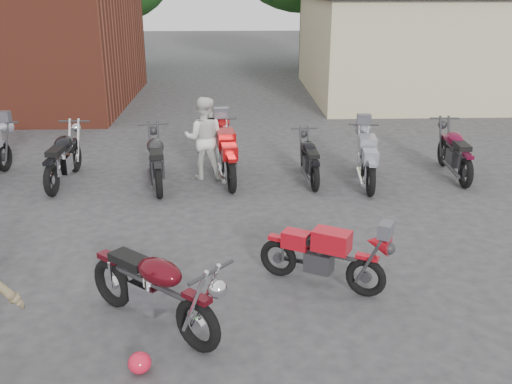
{
  "coord_description": "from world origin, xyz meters",
  "views": [
    {
      "loc": [
        0.63,
        -6.14,
        3.97
      ],
      "look_at": [
        0.95,
        2.17,
        0.9
      ],
      "focal_mm": 40.0,
      "sensor_mm": 36.0,
      "label": 1
    }
  ],
  "objects_px": {
    "row_bike_6": "(367,156)",
    "person_light": "(204,138)",
    "row_bike_3": "(156,157)",
    "row_bike_7": "(455,149)",
    "sportbike": "(324,253)",
    "helmet": "(140,363)",
    "row_bike_5": "(310,157)",
    "vintage_motorcycle": "(153,284)",
    "row_bike_4": "(227,152)",
    "row_bike_2": "(63,154)"
  },
  "relations": [
    {
      "from": "row_bike_2",
      "to": "row_bike_4",
      "type": "bearing_deg",
      "value": -87.07
    },
    {
      "from": "helmet",
      "to": "person_light",
      "type": "bearing_deg",
      "value": 86.34
    },
    {
      "from": "row_bike_4",
      "to": "row_bike_6",
      "type": "bearing_deg",
      "value": -103.74
    },
    {
      "from": "sportbike",
      "to": "person_light",
      "type": "bearing_deg",
      "value": 139.88
    },
    {
      "from": "helmet",
      "to": "row_bike_7",
      "type": "distance_m",
      "value": 8.68
    },
    {
      "from": "row_bike_2",
      "to": "row_bike_6",
      "type": "bearing_deg",
      "value": -90.59
    },
    {
      "from": "sportbike",
      "to": "row_bike_7",
      "type": "bearing_deg",
      "value": 81.57
    },
    {
      "from": "row_bike_3",
      "to": "row_bike_7",
      "type": "xyz_separation_m",
      "value": [
        6.34,
        0.35,
        -0.01
      ]
    },
    {
      "from": "person_light",
      "to": "row_bike_4",
      "type": "height_order",
      "value": "person_light"
    },
    {
      "from": "person_light",
      "to": "row_bike_2",
      "type": "height_order",
      "value": "person_light"
    },
    {
      "from": "person_light",
      "to": "row_bike_3",
      "type": "bearing_deg",
      "value": 28.1
    },
    {
      "from": "row_bike_2",
      "to": "row_bike_5",
      "type": "height_order",
      "value": "row_bike_2"
    },
    {
      "from": "sportbike",
      "to": "row_bike_2",
      "type": "distance_m",
      "value": 6.57
    },
    {
      "from": "row_bike_4",
      "to": "row_bike_5",
      "type": "distance_m",
      "value": 1.75
    },
    {
      "from": "row_bike_4",
      "to": "row_bike_2",
      "type": "bearing_deg",
      "value": 83.86
    },
    {
      "from": "helmet",
      "to": "row_bike_6",
      "type": "height_order",
      "value": "row_bike_6"
    },
    {
      "from": "person_light",
      "to": "row_bike_4",
      "type": "relative_size",
      "value": 0.81
    },
    {
      "from": "row_bike_4",
      "to": "row_bike_6",
      "type": "relative_size",
      "value": 1.07
    },
    {
      "from": "row_bike_2",
      "to": "row_bike_3",
      "type": "height_order",
      "value": "row_bike_2"
    },
    {
      "from": "sportbike",
      "to": "row_bike_7",
      "type": "relative_size",
      "value": 0.85
    },
    {
      "from": "helmet",
      "to": "row_bike_6",
      "type": "distance_m",
      "value": 7.14
    },
    {
      "from": "person_light",
      "to": "row_bike_4",
      "type": "distance_m",
      "value": 0.56
    },
    {
      "from": "row_bike_3",
      "to": "row_bike_5",
      "type": "relative_size",
      "value": 1.16
    },
    {
      "from": "row_bike_4",
      "to": "row_bike_5",
      "type": "relative_size",
      "value": 1.19
    },
    {
      "from": "row_bike_6",
      "to": "row_bike_7",
      "type": "xyz_separation_m",
      "value": [
        2.0,
        0.42,
        0.01
      ]
    },
    {
      "from": "sportbike",
      "to": "helmet",
      "type": "bearing_deg",
      "value": -112.9
    },
    {
      "from": "person_light",
      "to": "row_bike_3",
      "type": "relative_size",
      "value": 0.84
    },
    {
      "from": "vintage_motorcycle",
      "to": "person_light",
      "type": "relative_size",
      "value": 1.21
    },
    {
      "from": "sportbike",
      "to": "row_bike_5",
      "type": "distance_m",
      "value": 4.51
    },
    {
      "from": "row_bike_2",
      "to": "row_bike_7",
      "type": "distance_m",
      "value": 8.29
    },
    {
      "from": "sportbike",
      "to": "row_bike_4",
      "type": "height_order",
      "value": "row_bike_4"
    },
    {
      "from": "helmet",
      "to": "row_bike_5",
      "type": "bearing_deg",
      "value": 67.25
    },
    {
      "from": "vintage_motorcycle",
      "to": "row_bike_5",
      "type": "height_order",
      "value": "vintage_motorcycle"
    },
    {
      "from": "person_light",
      "to": "row_bike_6",
      "type": "relative_size",
      "value": 0.87
    },
    {
      "from": "vintage_motorcycle",
      "to": "row_bike_2",
      "type": "xyz_separation_m",
      "value": [
        -2.57,
        5.48,
        0.0
      ]
    },
    {
      "from": "row_bike_3",
      "to": "row_bike_6",
      "type": "bearing_deg",
      "value": -100.42
    },
    {
      "from": "helmet",
      "to": "row_bike_7",
      "type": "height_order",
      "value": "row_bike_7"
    },
    {
      "from": "row_bike_6",
      "to": "vintage_motorcycle",
      "type": "bearing_deg",
      "value": 150.38
    },
    {
      "from": "row_bike_3",
      "to": "row_bike_4",
      "type": "bearing_deg",
      "value": -88.66
    },
    {
      "from": "helmet",
      "to": "row_bike_3",
      "type": "bearing_deg",
      "value": 95.18
    },
    {
      "from": "row_bike_6",
      "to": "row_bike_7",
      "type": "height_order",
      "value": "row_bike_7"
    },
    {
      "from": "sportbike",
      "to": "row_bike_6",
      "type": "relative_size",
      "value": 0.87
    },
    {
      "from": "row_bike_4",
      "to": "row_bike_7",
      "type": "bearing_deg",
      "value": -96.13
    },
    {
      "from": "person_light",
      "to": "row_bike_5",
      "type": "bearing_deg",
      "value": 177.72
    },
    {
      "from": "helmet",
      "to": "row_bike_6",
      "type": "relative_size",
      "value": 0.13
    },
    {
      "from": "person_light",
      "to": "row_bike_5",
      "type": "xyz_separation_m",
      "value": [
        2.21,
        -0.25,
        -0.35
      ]
    },
    {
      "from": "helmet",
      "to": "row_bike_7",
      "type": "relative_size",
      "value": 0.12
    },
    {
      "from": "vintage_motorcycle",
      "to": "person_light",
      "type": "bearing_deg",
      "value": 127.48
    },
    {
      "from": "vintage_motorcycle",
      "to": "row_bike_4",
      "type": "xyz_separation_m",
      "value": [
        0.82,
        5.53,
        0.01
      ]
    },
    {
      "from": "row_bike_6",
      "to": "person_light",
      "type": "bearing_deg",
      "value": 87.73
    }
  ]
}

